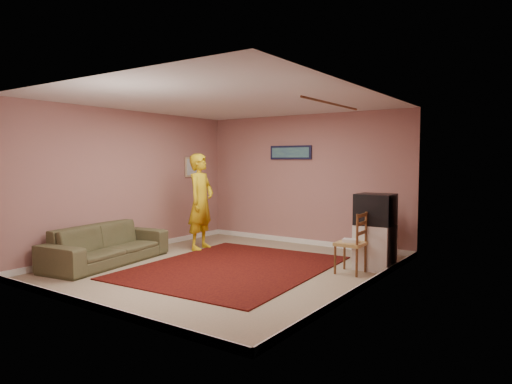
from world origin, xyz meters
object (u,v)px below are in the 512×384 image
Objects in this scene: tv_cabinet at (375,247)px; chair_b at (351,236)px; sofa at (107,244)px; crt_tv at (375,209)px; person at (201,202)px; chair_a at (372,226)px.

tv_cabinet is 1.39× the size of chair_b.
tv_cabinet is 0.32× the size of sofa.
sofa is (-3.54, -1.67, -0.25)m from chair_b.
tv_cabinet is 0.59m from crt_tv.
crt_tv is 0.27× the size of sofa.
chair_a is at bearing -82.31° from person.
crt_tv is at bearing 154.66° from chair_b.
person is (-3.29, -0.33, 0.56)m from tv_cabinet.
chair_a is 0.28× the size of person.
chair_a is 0.24× the size of sofa.
chair_a is at bearing -59.68° from sofa.
person is at bearing -177.36° from chair_a.
sofa is (-3.74, -2.12, -0.62)m from crt_tv.
tv_cabinet is at bearing 154.07° from chair_b.
person reaches higher than crt_tv.
person is (-3.08, 0.12, 0.35)m from chair_b.
chair_a is 3.17m from person.
sofa is at bearing -65.88° from chair_b.
person reaches higher than tv_cabinet.
tv_cabinet reaches higher than sofa.
tv_cabinet is 0.76m from chair_a.
chair_a is 1.02× the size of chair_b.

